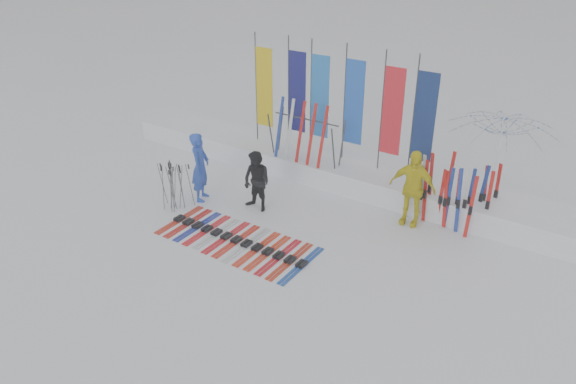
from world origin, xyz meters
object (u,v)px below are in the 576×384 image
Objects in this scene: person_blue at (200,167)px; person_yellow at (412,188)px; tent_canopy at (496,158)px; ski_row at (237,240)px; person_black at (257,181)px; ski_rack at (306,133)px.

person_blue is 5.37m from person_yellow.
tent_canopy is 0.72× the size of ski_row.
person_black is 1.78m from ski_row.
person_black is at bearing -142.27° from tent_canopy.
person_black is 0.82× the size of person_yellow.
person_blue reaches higher than ski_rack.
person_yellow reaches higher than person_blue.
person_black is at bearing 109.27° from ski_row.
person_blue is 0.97× the size of person_yellow.
person_yellow is 0.94× the size of ski_rack.
tent_canopy is at bearing 50.81° from ski_row.
tent_canopy is 4.98m from ski_rack.
person_black is 6.10m from tent_canopy.
tent_canopy is (4.82, 3.73, 0.43)m from person_black.
ski_rack reaches higher than person_black.
person_blue reaches higher than ski_row.
person_blue is at bearing -161.64° from person_black.
person_black is at bearing -91.95° from ski_rack.
tent_canopy reaches higher than person_black.
person_blue is at bearing 150.45° from ski_row.
person_blue is at bearing -164.99° from person_yellow.
ski_rack is at bearing -55.89° from person_blue.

